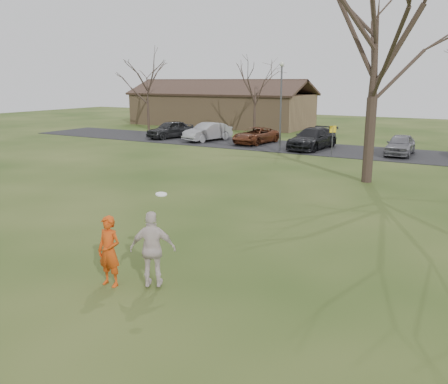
{
  "coord_description": "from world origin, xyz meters",
  "views": [
    {
      "loc": [
        7.37,
        -8.82,
        5.02
      ],
      "look_at": [
        0.0,
        4.0,
        1.5
      ],
      "focal_mm": 37.8,
      "sensor_mm": 36.0,
      "label": 1
    }
  ],
  "objects_px": {
    "catching_play": "(153,249)",
    "car_4": "(400,145)",
    "car_1": "(208,132)",
    "big_tree": "(377,37)",
    "lamp_post": "(281,95)",
    "car_3": "(313,138)",
    "building": "(221,108)",
    "car_2": "(256,135)",
    "car_0": "(170,129)",
    "player_defender": "(109,251)"
  },
  "relations": [
    {
      "from": "catching_play",
      "to": "car_4",
      "type": "bearing_deg",
      "value": 86.83
    },
    {
      "from": "car_4",
      "to": "building",
      "type": "distance_m",
      "value": 25.56
    },
    {
      "from": "car_4",
      "to": "lamp_post",
      "type": "height_order",
      "value": "lamp_post"
    },
    {
      "from": "catching_play",
      "to": "car_3",
      "type": "bearing_deg",
      "value": 100.87
    },
    {
      "from": "car_2",
      "to": "lamp_post",
      "type": "relative_size",
      "value": 0.74
    },
    {
      "from": "car_2",
      "to": "catching_play",
      "type": "xyz_separation_m",
      "value": [
        9.8,
        -25.62,
        0.34
      ]
    },
    {
      "from": "building",
      "to": "lamp_post",
      "type": "distance_m",
      "value": 20.99
    },
    {
      "from": "catching_play",
      "to": "building",
      "type": "bearing_deg",
      "value": 118.13
    },
    {
      "from": "catching_play",
      "to": "building",
      "type": "xyz_separation_m",
      "value": [
        -20.48,
        38.31,
        0.91
      ]
    },
    {
      "from": "building",
      "to": "lamp_post",
      "type": "relative_size",
      "value": 3.29
    },
    {
      "from": "lamp_post",
      "to": "big_tree",
      "type": "distance_m",
      "value": 11.38
    },
    {
      "from": "car_2",
      "to": "lamp_post",
      "type": "xyz_separation_m",
      "value": [
        3.32,
        -2.81,
        3.29
      ]
    },
    {
      "from": "car_2",
      "to": "lamp_post",
      "type": "distance_m",
      "value": 5.45
    },
    {
      "from": "car_2",
      "to": "car_4",
      "type": "distance_m",
      "value": 11.21
    },
    {
      "from": "player_defender",
      "to": "car_1",
      "type": "relative_size",
      "value": 0.39
    },
    {
      "from": "car_0",
      "to": "car_1",
      "type": "xyz_separation_m",
      "value": [
        3.87,
        -0.01,
        -0.01
      ]
    },
    {
      "from": "car_4",
      "to": "lamp_post",
      "type": "xyz_separation_m",
      "value": [
        -7.88,
        -2.33,
        3.23
      ]
    },
    {
      "from": "car_0",
      "to": "building",
      "type": "bearing_deg",
      "value": 117.03
    },
    {
      "from": "car_0",
      "to": "car_4",
      "type": "xyz_separation_m",
      "value": [
        19.35,
        -0.07,
        -0.06
      ]
    },
    {
      "from": "car_1",
      "to": "big_tree",
      "type": "height_order",
      "value": "big_tree"
    },
    {
      "from": "lamp_post",
      "to": "catching_play",
      "type": "bearing_deg",
      "value": -74.13
    },
    {
      "from": "car_0",
      "to": "big_tree",
      "type": "xyz_separation_m",
      "value": [
        19.48,
        -9.9,
        6.2
      ]
    },
    {
      "from": "building",
      "to": "big_tree",
      "type": "bearing_deg",
      "value": -46.27
    },
    {
      "from": "catching_play",
      "to": "lamp_post",
      "type": "distance_m",
      "value": 23.9
    },
    {
      "from": "car_0",
      "to": "lamp_post",
      "type": "relative_size",
      "value": 0.71
    },
    {
      "from": "big_tree",
      "to": "car_4",
      "type": "bearing_deg",
      "value": 90.72
    },
    {
      "from": "big_tree",
      "to": "car_2",
      "type": "bearing_deg",
      "value": 137.67
    },
    {
      "from": "player_defender",
      "to": "car_2",
      "type": "distance_m",
      "value": 27.46
    },
    {
      "from": "player_defender",
      "to": "building",
      "type": "distance_m",
      "value": 43.33
    },
    {
      "from": "big_tree",
      "to": "lamp_post",
      "type": "bearing_deg",
      "value": 136.85
    },
    {
      "from": "big_tree",
      "to": "player_defender",
      "type": "bearing_deg",
      "value": -99.29
    },
    {
      "from": "building",
      "to": "car_4",
      "type": "bearing_deg",
      "value": -31.04
    },
    {
      "from": "car_2",
      "to": "building",
      "type": "relative_size",
      "value": 0.22
    },
    {
      "from": "car_3",
      "to": "car_4",
      "type": "distance_m",
      "value": 6.19
    },
    {
      "from": "car_4",
      "to": "lamp_post",
      "type": "distance_m",
      "value": 8.83
    },
    {
      "from": "player_defender",
      "to": "car_4",
      "type": "xyz_separation_m",
      "value": [
        2.45,
        25.54,
        -0.15
      ]
    },
    {
      "from": "catching_play",
      "to": "lamp_post",
      "type": "height_order",
      "value": "lamp_post"
    },
    {
      "from": "car_1",
      "to": "big_tree",
      "type": "distance_m",
      "value": 19.49
    },
    {
      "from": "car_4",
      "to": "car_2",
      "type": "bearing_deg",
      "value": 175.64
    },
    {
      "from": "player_defender",
      "to": "car_4",
      "type": "relative_size",
      "value": 0.44
    },
    {
      "from": "car_0",
      "to": "catching_play",
      "type": "height_order",
      "value": "catching_play"
    },
    {
      "from": "catching_play",
      "to": "car_1",
      "type": "bearing_deg",
      "value": 119.21
    },
    {
      "from": "car_1",
      "to": "car_3",
      "type": "distance_m",
      "value": 9.3
    },
    {
      "from": "car_3",
      "to": "car_0",
      "type": "bearing_deg",
      "value": -175.41
    },
    {
      "from": "catching_play",
      "to": "big_tree",
      "type": "height_order",
      "value": "big_tree"
    },
    {
      "from": "lamp_post",
      "to": "car_0",
      "type": "bearing_deg",
      "value": 168.18
    },
    {
      "from": "car_3",
      "to": "lamp_post",
      "type": "bearing_deg",
      "value": -122.31
    },
    {
      "from": "car_1",
      "to": "car_4",
      "type": "height_order",
      "value": "car_1"
    },
    {
      "from": "car_1",
      "to": "car_2",
      "type": "relative_size",
      "value": 0.99
    },
    {
      "from": "car_4",
      "to": "big_tree",
      "type": "xyz_separation_m",
      "value": [
        0.12,
        -9.83,
        6.26
      ]
    }
  ]
}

